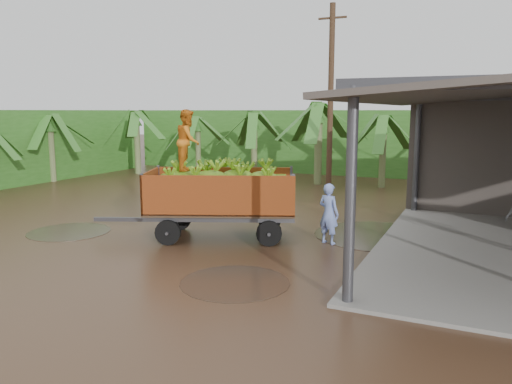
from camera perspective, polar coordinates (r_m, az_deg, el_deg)
ground at (r=14.88m, az=-6.14°, el=-4.63°), size 100.00×100.00×0.00m
hedge_north at (r=29.98m, az=6.26°, el=5.84°), size 22.00×3.00×3.60m
banana_trailer at (r=14.05m, az=-4.13°, el=-0.14°), size 5.66×3.39×3.60m
man_blue at (r=13.56m, az=8.31°, el=-2.46°), size 0.70×0.57×1.66m
utility_pole at (r=21.69m, az=8.52°, el=10.40°), size 1.20×0.24×7.95m
banana_plants at (r=22.71m, az=-8.91°, el=4.82°), size 24.61×20.39×4.18m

